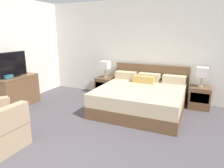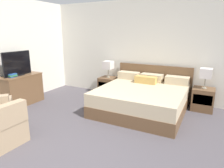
{
  "view_description": "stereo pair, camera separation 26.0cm",
  "coord_description": "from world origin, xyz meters",
  "px_view_note": "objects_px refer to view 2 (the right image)",
  "views": [
    {
      "loc": [
        1.65,
        -1.93,
        1.87
      ],
      "look_at": [
        -0.08,
        1.98,
        0.75
      ],
      "focal_mm": 32.0,
      "sensor_mm": 36.0,
      "label": 1
    },
    {
      "loc": [
        1.88,
        -1.82,
        1.87
      ],
      "look_at": [
        -0.08,
        1.98,
        0.75
      ],
      "focal_mm": 32.0,
      "sensor_mm": 36.0,
      "label": 2
    }
  ],
  "objects_px": {
    "book_red_cover": "(12,76)",
    "armchair_companion": "(0,130)",
    "nightstand_right": "(203,99)",
    "table_lamp_right": "(206,73)",
    "table_lamp_left": "(108,65)",
    "nightstand_left": "(108,86)",
    "tv": "(17,64)",
    "book_blue_cover": "(11,75)",
    "book_small_top": "(11,74)",
    "dresser": "(22,89)",
    "bed": "(142,98)"
  },
  "relations": [
    {
      "from": "table_lamp_right",
      "to": "armchair_companion",
      "type": "height_order",
      "value": "table_lamp_right"
    },
    {
      "from": "tv",
      "to": "book_small_top",
      "type": "xyz_separation_m",
      "value": [
        0.01,
        -0.21,
        -0.23
      ]
    },
    {
      "from": "nightstand_right",
      "to": "book_red_cover",
      "type": "relative_size",
      "value": 2.81
    },
    {
      "from": "table_lamp_left",
      "to": "tv",
      "type": "bearing_deg",
      "value": -133.21
    },
    {
      "from": "dresser",
      "to": "armchair_companion",
      "type": "distance_m",
      "value": 2.09
    },
    {
      "from": "nightstand_right",
      "to": "table_lamp_right",
      "type": "xyz_separation_m",
      "value": [
        0.0,
        0.0,
        0.64
      ]
    },
    {
      "from": "nightstand_right",
      "to": "dresser",
      "type": "relative_size",
      "value": 0.53
    },
    {
      "from": "tv",
      "to": "book_red_cover",
      "type": "bearing_deg",
      "value": -87.28
    },
    {
      "from": "table_lamp_right",
      "to": "book_red_cover",
      "type": "height_order",
      "value": "table_lamp_right"
    },
    {
      "from": "armchair_companion",
      "to": "table_lamp_right",
      "type": "bearing_deg",
      "value": 48.41
    },
    {
      "from": "dresser",
      "to": "nightstand_right",
      "type": "bearing_deg",
      "value": 21.85
    },
    {
      "from": "book_small_top",
      "to": "dresser",
      "type": "bearing_deg",
      "value": 92.93
    },
    {
      "from": "tv",
      "to": "book_blue_cover",
      "type": "bearing_deg",
      "value": -88.99
    },
    {
      "from": "table_lamp_right",
      "to": "book_small_top",
      "type": "distance_m",
      "value": 4.72
    },
    {
      "from": "tv",
      "to": "nightstand_right",
      "type": "bearing_deg",
      "value": 22.45
    },
    {
      "from": "nightstand_left",
      "to": "book_small_top",
      "type": "distance_m",
      "value": 2.65
    },
    {
      "from": "table_lamp_right",
      "to": "bed",
      "type": "bearing_deg",
      "value": -152.06
    },
    {
      "from": "book_small_top",
      "to": "bed",
      "type": "bearing_deg",
      "value": 23.43
    },
    {
      "from": "nightstand_left",
      "to": "dresser",
      "type": "relative_size",
      "value": 0.53
    },
    {
      "from": "dresser",
      "to": "tv",
      "type": "height_order",
      "value": "tv"
    },
    {
      "from": "book_small_top",
      "to": "table_lamp_left",
      "type": "bearing_deg",
      "value": 50.13
    },
    {
      "from": "table_lamp_left",
      "to": "table_lamp_right",
      "type": "relative_size",
      "value": 1.0
    },
    {
      "from": "nightstand_left",
      "to": "book_red_cover",
      "type": "height_order",
      "value": "book_red_cover"
    },
    {
      "from": "nightstand_left",
      "to": "dresser",
      "type": "bearing_deg",
      "value": -134.12
    },
    {
      "from": "table_lamp_right",
      "to": "dresser",
      "type": "relative_size",
      "value": 0.47
    },
    {
      "from": "dresser",
      "to": "book_red_cover",
      "type": "distance_m",
      "value": 0.47
    },
    {
      "from": "nightstand_right",
      "to": "table_lamp_right",
      "type": "distance_m",
      "value": 0.64
    },
    {
      "from": "tv",
      "to": "armchair_companion",
      "type": "relative_size",
      "value": 1.04
    },
    {
      "from": "armchair_companion",
      "to": "table_lamp_left",
      "type": "bearing_deg",
      "value": 84.87
    },
    {
      "from": "nightstand_left",
      "to": "nightstand_right",
      "type": "bearing_deg",
      "value": 0.0
    },
    {
      "from": "table_lamp_left",
      "to": "dresser",
      "type": "distance_m",
      "value": 2.45
    },
    {
      "from": "dresser",
      "to": "armchair_companion",
      "type": "xyz_separation_m",
      "value": [
        1.37,
        -1.57,
        -0.12
      ]
    },
    {
      "from": "table_lamp_right",
      "to": "nightstand_left",
      "type": "bearing_deg",
      "value": -179.97
    },
    {
      "from": "nightstand_right",
      "to": "book_small_top",
      "type": "relative_size",
      "value": 2.88
    },
    {
      "from": "nightstand_left",
      "to": "book_small_top",
      "type": "relative_size",
      "value": 2.88
    },
    {
      "from": "book_blue_cover",
      "to": "dresser",
      "type": "bearing_deg",
      "value": 91.37
    },
    {
      "from": "book_red_cover",
      "to": "armchair_companion",
      "type": "bearing_deg",
      "value": -43.85
    },
    {
      "from": "book_blue_cover",
      "to": "book_small_top",
      "type": "relative_size",
      "value": 1.2
    },
    {
      "from": "table_lamp_left",
      "to": "armchair_companion",
      "type": "height_order",
      "value": "table_lamp_left"
    },
    {
      "from": "tv",
      "to": "book_small_top",
      "type": "height_order",
      "value": "tv"
    },
    {
      "from": "nightstand_right",
      "to": "book_red_cover",
      "type": "distance_m",
      "value": 4.75
    },
    {
      "from": "dresser",
      "to": "armchair_companion",
      "type": "height_order",
      "value": "dresser"
    },
    {
      "from": "table_lamp_left",
      "to": "book_red_cover",
      "type": "bearing_deg",
      "value": -129.89
    },
    {
      "from": "nightstand_left",
      "to": "table_lamp_right",
      "type": "xyz_separation_m",
      "value": [
        2.63,
        0.0,
        0.64
      ]
    },
    {
      "from": "dresser",
      "to": "table_lamp_right",
      "type": "bearing_deg",
      "value": 21.86
    },
    {
      "from": "nightstand_left",
      "to": "table_lamp_left",
      "type": "xyz_separation_m",
      "value": [
        0.0,
        0.0,
        0.64
      ]
    },
    {
      "from": "book_blue_cover",
      "to": "book_small_top",
      "type": "bearing_deg",
      "value": 0.0
    },
    {
      "from": "bed",
      "to": "nightstand_left",
      "type": "height_order",
      "value": "bed"
    },
    {
      "from": "book_red_cover",
      "to": "table_lamp_left",
      "type": "bearing_deg",
      "value": 50.11
    },
    {
      "from": "dresser",
      "to": "book_blue_cover",
      "type": "xyz_separation_m",
      "value": [
        0.01,
        -0.26,
        0.42
      ]
    }
  ]
}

